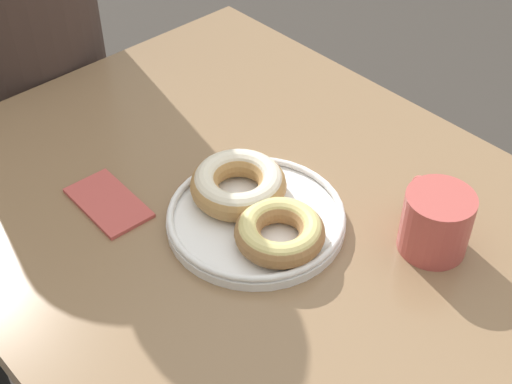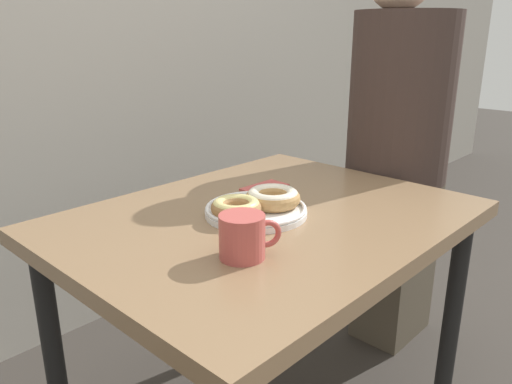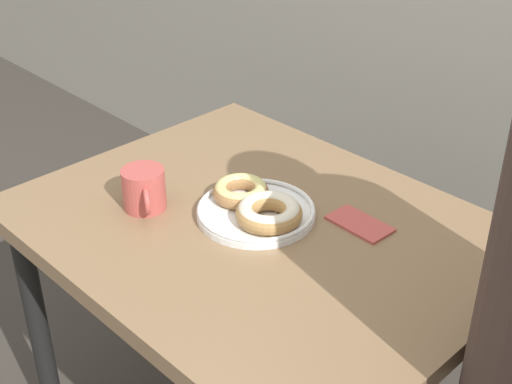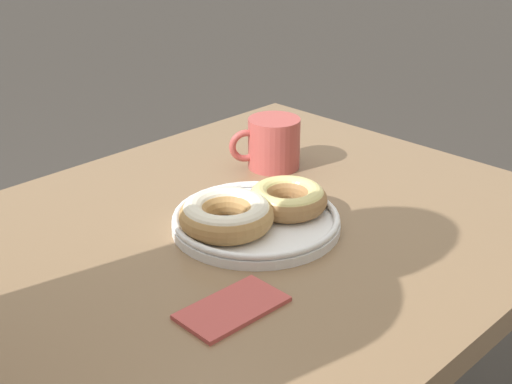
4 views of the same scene
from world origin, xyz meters
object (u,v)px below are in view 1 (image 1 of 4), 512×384
at_px(donut_plate, 255,208).
at_px(napkin, 108,203).
at_px(person_figure, 5,15).
at_px(dining_table, 252,249).
at_px(coffee_mug, 435,221).

xyz_separation_m(donut_plate, napkin, (0.17, 0.13, -0.02)).
bearing_deg(person_figure, napkin, 166.32).
xyz_separation_m(dining_table, coffee_mug, (-0.22, -0.13, 0.13)).
xyz_separation_m(coffee_mug, napkin, (0.37, 0.28, -0.04)).
bearing_deg(dining_table, person_figure, 1.08).
distance_m(coffee_mug, person_figure, 0.93).
distance_m(coffee_mug, napkin, 0.46).
height_order(donut_plate, coffee_mug, coffee_mug).
bearing_deg(person_figure, donut_plate, -179.97).
distance_m(donut_plate, person_figure, 0.72).
height_order(person_figure, napkin, person_figure).
distance_m(dining_table, donut_plate, 0.11).
distance_m(dining_table, person_figure, 0.71).
bearing_deg(donut_plate, person_figure, 0.03).
bearing_deg(person_figure, coffee_mug, -170.90).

